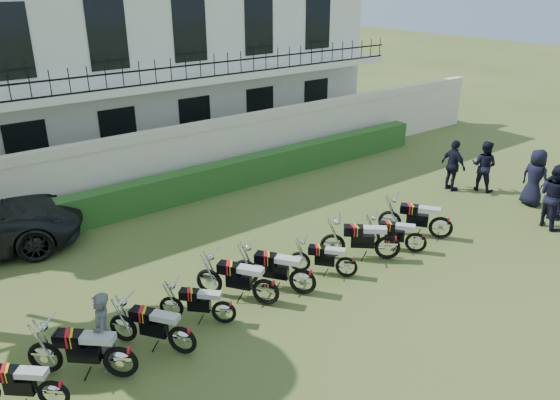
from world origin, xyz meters
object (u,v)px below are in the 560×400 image
(motorcycle_1, at_px, (120,355))
(motorcycle_6, at_px, (347,262))
(motorcycle_3, at_px, (224,307))
(motorcycle_8, at_px, (416,238))
(motorcycle_2, at_px, (182,334))
(inspector, at_px, (103,332))
(officer_2, at_px, (559,192))
(motorcycle_0, at_px, (52,388))
(motorcycle_4, at_px, (266,286))
(officer_4, at_px, (484,166))
(motorcycle_7, at_px, (388,242))
(officer_1, at_px, (554,196))
(officer_3, at_px, (535,178))
(officer_5, at_px, (453,166))
(motorcycle_5, at_px, (303,275))
(motorcycle_9, at_px, (441,222))

(motorcycle_1, height_order, motorcycle_6, motorcycle_1)
(motorcycle_1, height_order, motorcycle_3, motorcycle_1)
(motorcycle_8, bearing_deg, motorcycle_1, 141.82)
(motorcycle_2, height_order, inspector, inspector)
(motorcycle_1, bearing_deg, officer_2, -52.70)
(motorcycle_0, relative_size, motorcycle_4, 0.81)
(officer_4, bearing_deg, motorcycle_0, 81.53)
(motorcycle_7, relative_size, inspector, 1.01)
(motorcycle_6, bearing_deg, motorcycle_8, -43.87)
(motorcycle_6, distance_m, officer_2, 7.58)
(motorcycle_7, bearing_deg, motorcycle_8, -61.15)
(motorcycle_3, distance_m, motorcycle_4, 1.13)
(motorcycle_2, xyz_separation_m, officer_4, (12.41, 1.65, 0.39))
(motorcycle_3, xyz_separation_m, motorcycle_4, (1.12, 0.03, 0.08))
(motorcycle_6, xyz_separation_m, officer_2, (7.45, -1.32, 0.48))
(motorcycle_7, relative_size, officer_4, 0.93)
(motorcycle_1, height_order, officer_2, officer_2)
(officer_1, relative_size, officer_3, 1.03)
(motorcycle_4, bearing_deg, officer_1, -44.87)
(inspector, bearing_deg, officer_5, 115.16)
(motorcycle_3, bearing_deg, motorcycle_0, 141.18)
(motorcycle_8, xyz_separation_m, officer_4, (5.44, 1.65, 0.43))
(officer_2, height_order, officer_5, officer_2)
(motorcycle_6, distance_m, motorcycle_7, 1.48)
(motorcycle_5, xyz_separation_m, motorcycle_6, (1.35, -0.06, -0.09))
(motorcycle_3, height_order, motorcycle_5, motorcycle_5)
(motorcycle_6, bearing_deg, motorcycle_3, 137.52)
(motorcycle_8, relative_size, officer_3, 0.79)
(motorcycle_3, distance_m, officer_3, 11.39)
(motorcycle_5, height_order, officer_4, officer_4)
(officer_1, distance_m, officer_4, 3.10)
(motorcycle_4, distance_m, motorcycle_7, 3.78)
(motorcycle_4, bearing_deg, motorcycle_3, 147.39)
(motorcycle_0, xyz_separation_m, inspector, (1.11, 0.49, 0.35))
(motorcycle_3, relative_size, officer_4, 0.73)
(officer_4, bearing_deg, motorcycle_2, 82.86)
(motorcycle_4, height_order, motorcycle_8, motorcycle_4)
(inspector, xyz_separation_m, officer_1, (12.78, -1.82, 0.15))
(motorcycle_1, height_order, motorcycle_4, motorcycle_1)
(inspector, relative_size, officer_3, 0.87)
(motorcycle_7, height_order, officer_3, officer_3)
(motorcycle_6, distance_m, inspector, 5.95)
(officer_2, bearing_deg, officer_3, -39.45)
(motorcycle_5, distance_m, motorcycle_8, 3.73)
(motorcycle_0, relative_size, motorcycle_9, 0.80)
(motorcycle_4, distance_m, motorcycle_8, 4.67)
(officer_3, xyz_separation_m, officer_5, (-0.98, 2.38, -0.04))
(motorcycle_0, height_order, motorcycle_7, motorcycle_7)
(motorcycle_1, bearing_deg, motorcycle_6, -46.37)
(motorcycle_6, height_order, motorcycle_7, motorcycle_7)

